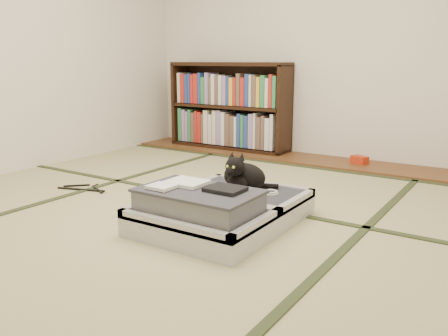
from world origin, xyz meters
The scene contains 9 objects.
floor centered at (0.00, 0.00, 0.00)m, with size 4.50×4.50×0.00m, color tan.
wood_strip centered at (0.00, 2.00, 0.01)m, with size 4.00×0.50×0.02m, color brown.
red_item centered at (0.44, 2.03, 0.06)m, with size 0.15×0.09×0.07m, color red.
tatami_borders centered at (0.00, 0.49, 0.00)m, with size 4.00×4.50×0.01m.
bookcase centered at (-1.00, 2.07, 0.45)m, with size 1.35×0.31×0.92m.
suitcase centered at (0.27, -0.03, 0.10)m, with size 0.74×0.99×0.29m.
cat centered at (0.25, 0.26, 0.24)m, with size 0.33×0.33×0.27m.
cable_coil centered at (0.43, 0.29, 0.15)m, with size 0.10×0.10×0.02m.
hanger centered at (-1.03, 0.08, 0.01)m, with size 0.40×0.24×0.01m.
Camera 1 is at (1.73, -2.22, 0.95)m, focal length 38.00 mm.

